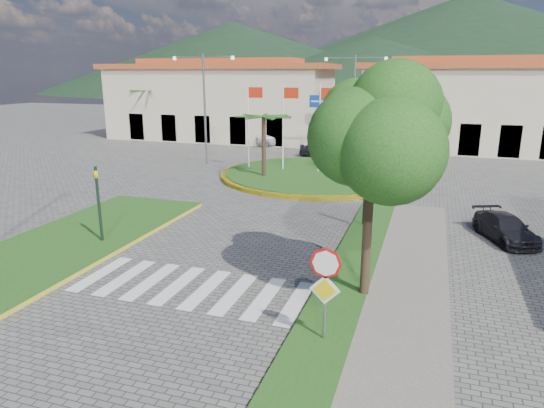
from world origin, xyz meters
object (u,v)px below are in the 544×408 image
(car_dark_a, at_px, (323,149))
(car_dark_b, at_px, (391,147))
(car_side_right, at_px, (505,228))
(deciduous_tree, at_px, (373,130))
(white_van, at_px, (282,138))
(roundabout_island, at_px, (317,174))
(stop_sign, at_px, (325,280))

(car_dark_a, xyz_separation_m, car_dark_b, (5.22, 3.64, -0.09))
(car_dark_a, distance_m, car_side_right, 21.29)
(deciduous_tree, relative_size, white_van, 1.38)
(roundabout_island, distance_m, car_side_right, 14.21)
(roundabout_island, bearing_deg, white_van, 116.50)
(white_van, xyz_separation_m, car_dark_a, (4.96, -4.73, -0.04))
(white_van, height_order, car_dark_b, white_van)
(car_side_right, bearing_deg, car_dark_b, 84.72)
(stop_sign, relative_size, car_dark_a, 0.70)
(roundabout_island, relative_size, deciduous_tree, 1.87)
(roundabout_island, bearing_deg, car_dark_b, 71.79)
(white_van, relative_size, car_dark_a, 1.31)
(car_dark_b, bearing_deg, car_side_right, -142.06)
(car_dark_a, bearing_deg, car_side_right, -155.42)
(white_van, relative_size, car_dark_b, 1.47)
(deciduous_tree, bearing_deg, stop_sign, -101.18)
(roundabout_island, bearing_deg, car_side_right, -43.64)
(stop_sign, relative_size, white_van, 0.54)
(car_dark_a, relative_size, car_side_right, 1.04)
(car_dark_a, bearing_deg, deciduous_tree, -173.26)
(car_dark_a, height_order, car_dark_b, car_dark_a)
(stop_sign, height_order, deciduous_tree, deciduous_tree)
(deciduous_tree, height_order, white_van, deciduous_tree)
(roundabout_island, xyz_separation_m, car_dark_b, (3.83, 11.64, 0.38))
(roundabout_island, height_order, car_dark_b, roundabout_island)
(car_dark_b, bearing_deg, white_van, 105.09)
(stop_sign, height_order, car_dark_a, stop_sign)
(roundabout_island, height_order, deciduous_tree, deciduous_tree)
(stop_sign, bearing_deg, car_dark_b, 91.92)
(roundabout_island, bearing_deg, stop_sign, -76.27)
(car_dark_b, bearing_deg, stop_sign, -156.87)
(roundabout_island, height_order, car_dark_a, roundabout_island)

